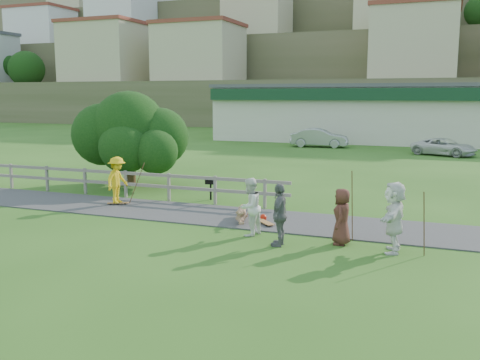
{
  "coord_description": "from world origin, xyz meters",
  "views": [
    {
      "loc": [
        8.13,
        -15.08,
        4.15
      ],
      "look_at": [
        1.52,
        2.0,
        1.22
      ],
      "focal_mm": 40.0,
      "sensor_mm": 36.0,
      "label": 1
    }
  ],
  "objects_px": {
    "skater_fallen": "(242,213)",
    "bbq": "(211,189)",
    "car_silver": "(319,138)",
    "spectator_b": "(280,215)",
    "spectator_a": "(250,207)",
    "tree": "(130,149)",
    "skater_rider": "(117,183)",
    "car_white": "(444,147)",
    "spectator_d": "(394,217)",
    "spectator_c": "(342,217)"
  },
  "relations": [
    {
      "from": "spectator_a",
      "to": "tree",
      "type": "distance_m",
      "value": 10.45
    },
    {
      "from": "tree",
      "to": "spectator_b",
      "type": "bearing_deg",
      "value": -37.27
    },
    {
      "from": "skater_rider",
      "to": "car_silver",
      "type": "height_order",
      "value": "skater_rider"
    },
    {
      "from": "tree",
      "to": "bbq",
      "type": "distance_m",
      "value": 5.37
    },
    {
      "from": "spectator_d",
      "to": "bbq",
      "type": "relative_size",
      "value": 2.24
    },
    {
      "from": "car_silver",
      "to": "spectator_a",
      "type": "bearing_deg",
      "value": -176.96
    },
    {
      "from": "spectator_b",
      "to": "spectator_d",
      "type": "bearing_deg",
      "value": 97.06
    },
    {
      "from": "skater_fallen",
      "to": "spectator_a",
      "type": "bearing_deg",
      "value": -78.8
    },
    {
      "from": "skater_rider",
      "to": "spectator_c",
      "type": "bearing_deg",
      "value": -102.95
    },
    {
      "from": "spectator_b",
      "to": "tree",
      "type": "height_order",
      "value": "tree"
    },
    {
      "from": "spectator_a",
      "to": "car_white",
      "type": "relative_size",
      "value": 0.4
    },
    {
      "from": "spectator_b",
      "to": "spectator_c",
      "type": "relative_size",
      "value": 1.1
    },
    {
      "from": "skater_fallen",
      "to": "spectator_d",
      "type": "bearing_deg",
      "value": -36.22
    },
    {
      "from": "skater_fallen",
      "to": "bbq",
      "type": "xyz_separation_m",
      "value": [
        -2.54,
        3.11,
        0.13
      ]
    },
    {
      "from": "spectator_a",
      "to": "bbq",
      "type": "xyz_separation_m",
      "value": [
        -3.34,
        4.58,
        -0.44
      ]
    },
    {
      "from": "spectator_b",
      "to": "tree",
      "type": "relative_size",
      "value": 0.32
    },
    {
      "from": "skater_rider",
      "to": "spectator_c",
      "type": "height_order",
      "value": "skater_rider"
    },
    {
      "from": "spectator_b",
      "to": "car_white",
      "type": "distance_m",
      "value": 25.87
    },
    {
      "from": "skater_rider",
      "to": "skater_fallen",
      "type": "relative_size",
      "value": 1.07
    },
    {
      "from": "skater_rider",
      "to": "car_silver",
      "type": "bearing_deg",
      "value": -2.95
    },
    {
      "from": "spectator_a",
      "to": "spectator_c",
      "type": "height_order",
      "value": "spectator_a"
    },
    {
      "from": "bbq",
      "to": "spectator_a",
      "type": "bearing_deg",
      "value": -62.91
    },
    {
      "from": "car_silver",
      "to": "tree",
      "type": "height_order",
      "value": "tree"
    },
    {
      "from": "spectator_a",
      "to": "bbq",
      "type": "bearing_deg",
      "value": -131.9
    },
    {
      "from": "bbq",
      "to": "spectator_d",
      "type": "bearing_deg",
      "value": -41.74
    },
    {
      "from": "car_white",
      "to": "bbq",
      "type": "xyz_separation_m",
      "value": [
        -8.55,
        -20.24,
        -0.17
      ]
    },
    {
      "from": "spectator_b",
      "to": "car_silver",
      "type": "bearing_deg",
      "value": -171.55
    },
    {
      "from": "skater_fallen",
      "to": "spectator_c",
      "type": "height_order",
      "value": "spectator_c"
    },
    {
      "from": "car_silver",
      "to": "spectator_b",
      "type": "bearing_deg",
      "value": -174.92
    },
    {
      "from": "tree",
      "to": "bbq",
      "type": "height_order",
      "value": "tree"
    },
    {
      "from": "tree",
      "to": "skater_rider",
      "type": "bearing_deg",
      "value": -63.41
    },
    {
      "from": "skater_rider",
      "to": "car_silver",
      "type": "distance_m",
      "value": 25.45
    },
    {
      "from": "car_silver",
      "to": "tree",
      "type": "distance_m",
      "value": 21.68
    },
    {
      "from": "spectator_c",
      "to": "skater_fallen",
      "type": "bearing_deg",
      "value": -115.61
    },
    {
      "from": "car_white",
      "to": "tree",
      "type": "xyz_separation_m",
      "value": [
        -13.44,
        -18.42,
        1.11
      ]
    },
    {
      "from": "skater_rider",
      "to": "tree",
      "type": "height_order",
      "value": "tree"
    },
    {
      "from": "skater_rider",
      "to": "tree",
      "type": "relative_size",
      "value": 0.32
    },
    {
      "from": "spectator_d",
      "to": "bbq",
      "type": "xyz_separation_m",
      "value": [
        -7.49,
        4.82,
        -0.53
      ]
    },
    {
      "from": "tree",
      "to": "spectator_d",
      "type": "bearing_deg",
      "value": -28.23
    },
    {
      "from": "skater_rider",
      "to": "spectator_d",
      "type": "relative_size",
      "value": 0.92
    },
    {
      "from": "skater_fallen",
      "to": "bbq",
      "type": "distance_m",
      "value": 4.02
    },
    {
      "from": "tree",
      "to": "car_white",
      "type": "bearing_deg",
      "value": 53.89
    },
    {
      "from": "skater_rider",
      "to": "car_white",
      "type": "bearing_deg",
      "value": -25.33
    },
    {
      "from": "skater_fallen",
      "to": "spectator_a",
      "type": "xyz_separation_m",
      "value": [
        0.79,
        -1.47,
        0.57
      ]
    },
    {
      "from": "spectator_d",
      "to": "tree",
      "type": "height_order",
      "value": "tree"
    },
    {
      "from": "skater_rider",
      "to": "skater_fallen",
      "type": "height_order",
      "value": "skater_rider"
    },
    {
      "from": "spectator_b",
      "to": "spectator_c",
      "type": "bearing_deg",
      "value": 113.12
    },
    {
      "from": "skater_rider",
      "to": "spectator_a",
      "type": "bearing_deg",
      "value": -109.03
    },
    {
      "from": "spectator_a",
      "to": "spectator_d",
      "type": "distance_m",
      "value": 4.16
    },
    {
      "from": "spectator_d",
      "to": "spectator_a",
      "type": "bearing_deg",
      "value": -94.33
    }
  ]
}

